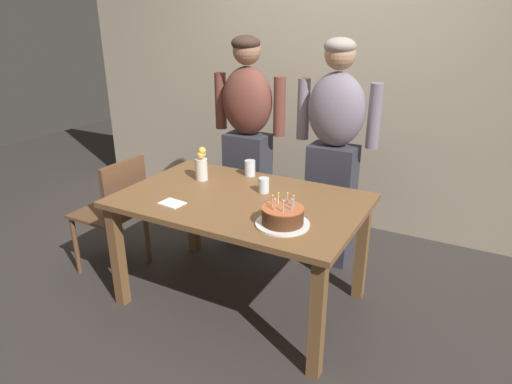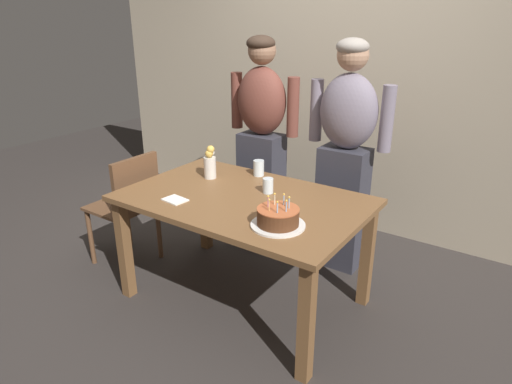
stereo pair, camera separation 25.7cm
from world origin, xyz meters
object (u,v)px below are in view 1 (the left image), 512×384
(birthday_cake, at_px, (283,217))
(person_man_bearded, at_px, (247,140))
(flower_vase, at_px, (202,165))
(person_woman_cardigan, at_px, (334,152))
(dining_chair, at_px, (117,207))
(water_glass_near, at_px, (264,185))
(water_glass_far, at_px, (250,168))
(napkin_stack, at_px, (172,203))

(birthday_cake, distance_m, person_man_bearded, 1.29)
(birthday_cake, height_order, flower_vase, flower_vase)
(flower_vase, relative_size, person_man_bearded, 0.14)
(person_man_bearded, height_order, person_woman_cardigan, same)
(dining_chair, bearing_deg, birthday_cake, 84.90)
(birthday_cake, xyz_separation_m, water_glass_near, (-0.31, 0.38, -0.00))
(flower_vase, height_order, person_woman_cardigan, person_woman_cardigan)
(flower_vase, bearing_deg, birthday_cake, -26.11)
(water_glass_far, distance_m, person_man_bearded, 0.47)
(napkin_stack, bearing_deg, water_glass_near, 47.09)
(water_glass_near, height_order, flower_vase, flower_vase)
(person_man_bearded, distance_m, dining_chair, 1.12)
(water_glass_far, bearing_deg, person_woman_cardigan, 40.39)
(water_glass_far, relative_size, person_woman_cardigan, 0.07)
(water_glass_far, xyz_separation_m, person_man_bearded, (-0.24, 0.40, 0.08))
(napkin_stack, bearing_deg, dining_chair, 165.13)
(birthday_cake, bearing_deg, person_man_bearded, 127.61)
(napkin_stack, bearing_deg, flower_vase, 100.84)
(water_glass_near, bearing_deg, birthday_cake, -50.80)
(water_glass_far, relative_size, flower_vase, 0.47)
(flower_vase, bearing_deg, water_glass_far, 42.66)
(person_woman_cardigan, bearing_deg, birthday_cake, 93.92)
(napkin_stack, height_order, flower_vase, flower_vase)
(water_glass_far, height_order, napkin_stack, water_glass_far)
(birthday_cake, bearing_deg, water_glass_far, 131.22)
(birthday_cake, height_order, napkin_stack, birthday_cake)
(flower_vase, xyz_separation_m, dining_chair, (-0.56, -0.27, -0.33))
(water_glass_far, distance_m, flower_vase, 0.34)
(water_glass_near, bearing_deg, flower_vase, 178.80)
(birthday_cake, relative_size, person_woman_cardigan, 0.18)
(flower_vase, xyz_separation_m, person_man_bearded, (0.01, 0.63, 0.03))
(flower_vase, bearing_deg, person_man_bearded, 89.44)
(birthday_cake, bearing_deg, napkin_stack, -175.83)
(dining_chair, bearing_deg, flower_vase, 115.26)
(birthday_cake, relative_size, water_glass_far, 2.69)
(flower_vase, bearing_deg, person_woman_cardigan, 41.20)
(person_woman_cardigan, bearing_deg, person_man_bearded, 0.00)
(water_glass_far, distance_m, dining_chair, 0.99)
(napkin_stack, xyz_separation_m, dining_chair, (-0.65, 0.17, -0.23))
(person_man_bearded, bearing_deg, dining_chair, 57.53)
(person_woman_cardigan, distance_m, dining_chair, 1.61)
(water_glass_near, xyz_separation_m, water_glass_far, (-0.23, 0.24, 0.01))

